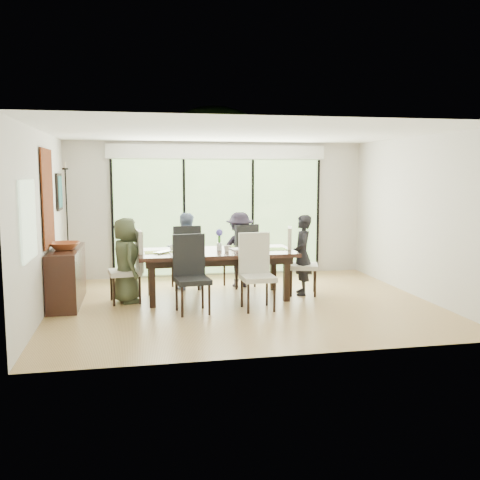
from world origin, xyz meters
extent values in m
cube|color=olive|center=(0.00, 0.00, -0.01)|extent=(6.00, 5.00, 0.01)
cube|color=white|center=(0.00, 0.00, 2.71)|extent=(6.00, 5.00, 0.01)
cube|color=beige|center=(0.00, 2.51, 1.35)|extent=(6.00, 0.02, 2.70)
cube|color=white|center=(0.00, -2.51, 1.35)|extent=(6.00, 0.02, 2.70)
cube|color=silver|center=(-3.01, 0.00, 1.35)|extent=(0.02, 5.00, 2.70)
cube|color=silver|center=(3.01, 0.00, 1.35)|extent=(0.02, 5.00, 2.70)
cube|color=#598C3F|center=(0.00, 2.47, 1.20)|extent=(4.20, 0.02, 2.30)
cube|color=white|center=(0.00, 2.46, 2.50)|extent=(4.40, 0.06, 0.28)
cube|color=black|center=(-2.10, 2.46, 1.20)|extent=(0.05, 0.04, 2.30)
cube|color=black|center=(-0.70, 2.46, 1.20)|extent=(0.05, 0.04, 2.30)
cube|color=black|center=(0.70, 2.46, 1.20)|extent=(0.05, 0.04, 2.30)
cube|color=black|center=(2.10, 2.46, 1.20)|extent=(0.05, 0.04, 2.30)
cube|color=#8CAD7F|center=(-2.97, -1.20, 1.50)|extent=(0.02, 0.90, 1.00)
cube|color=brown|center=(0.00, 3.40, -0.05)|extent=(6.00, 1.80, 0.10)
cube|color=#543124|center=(0.00, 4.20, 0.55)|extent=(6.00, 0.08, 0.06)
sphere|color=#14380F|center=(-1.80, 5.20, 1.44)|extent=(3.20, 3.20, 3.20)
sphere|color=#14380F|center=(0.40, 5.80, 1.80)|extent=(4.00, 4.00, 4.00)
sphere|color=#14380F|center=(2.20, 5.00, 1.26)|extent=(2.80, 2.80, 2.80)
sphere|color=#14380F|center=(-0.60, 6.50, 1.62)|extent=(3.60, 3.60, 3.60)
cube|color=black|center=(-0.35, 0.47, 0.77)|extent=(2.56, 1.17, 0.06)
cube|color=black|center=(-0.35, 0.47, 0.67)|extent=(2.35, 0.96, 0.11)
cube|color=black|center=(-1.43, 0.04, 0.37)|extent=(0.10, 0.10, 0.74)
cube|color=black|center=(0.73, 0.04, 0.37)|extent=(0.10, 0.10, 0.74)
cube|color=black|center=(-1.43, 0.90, 0.37)|extent=(0.10, 0.10, 0.74)
cube|color=black|center=(0.73, 0.90, 0.37)|extent=(0.10, 0.10, 0.74)
imported|color=#3B432D|center=(-1.83, 0.47, 0.69)|extent=(0.55, 0.72, 1.38)
imported|color=black|center=(1.13, 0.47, 0.69)|extent=(0.52, 0.71, 1.38)
imported|color=#7E91B6|center=(-0.80, 1.30, 0.69)|extent=(0.66, 0.43, 1.38)
imported|color=black|center=(0.20, 1.30, 0.69)|extent=(0.66, 0.42, 1.38)
cube|color=#90A139|center=(-1.30, 0.47, 0.80)|extent=(0.47, 0.34, 0.01)
cube|color=#70A73B|center=(0.60, 0.47, 0.80)|extent=(0.47, 0.34, 0.01)
cube|color=#6A9E38|center=(-0.80, 0.87, 0.80)|extent=(0.47, 0.34, 0.01)
cube|color=#8BB841|center=(0.20, 0.87, 0.80)|extent=(0.47, 0.34, 0.01)
cube|color=white|center=(-0.90, 0.17, 0.80)|extent=(0.47, 0.34, 0.01)
cube|color=black|center=(-0.70, 0.82, 0.81)|extent=(0.28, 0.19, 0.01)
cube|color=black|center=(0.15, 0.82, 0.81)|extent=(0.26, 0.18, 0.01)
cube|color=white|center=(0.35, 0.42, 0.80)|extent=(0.32, 0.23, 0.00)
cube|color=white|center=(-0.90, 0.17, 0.82)|extent=(0.28, 0.28, 0.03)
cube|color=orange|center=(-0.90, 0.17, 0.84)|extent=(0.21, 0.21, 0.01)
cylinder|color=silver|center=(-0.30, 0.52, 0.86)|extent=(0.09, 0.09, 0.13)
cylinder|color=#337226|center=(-0.30, 0.52, 0.99)|extent=(0.04, 0.04, 0.17)
sphere|color=#534AB9|center=(-0.30, 0.52, 1.10)|extent=(0.12, 0.12, 0.12)
imported|color=silver|center=(-1.20, 0.37, 0.81)|extent=(0.40, 0.42, 0.03)
imported|color=white|center=(-1.05, 0.62, 0.85)|extent=(0.18, 0.18, 0.10)
imported|color=white|center=(-0.20, 0.37, 0.85)|extent=(0.14, 0.14, 0.10)
imported|color=white|center=(0.45, 0.57, 0.85)|extent=(0.17, 0.17, 0.10)
imported|color=white|center=(-0.10, 0.52, 0.81)|extent=(0.23, 0.27, 0.02)
cube|color=black|center=(-2.76, 0.56, 0.45)|extent=(0.45, 1.58, 0.89)
imported|color=brown|center=(-2.76, 0.46, 0.95)|extent=(0.47, 0.47, 0.11)
cylinder|color=black|center=(-2.76, 0.91, 0.91)|extent=(0.10, 0.10, 0.04)
cylinder|color=black|center=(-2.76, 0.91, 1.53)|extent=(0.02, 0.02, 1.24)
cylinder|color=black|center=(-2.76, 0.91, 2.15)|extent=(0.10, 0.10, 0.03)
cylinder|color=silver|center=(-2.76, 0.91, 2.21)|extent=(0.04, 0.04, 0.10)
cube|color=maroon|center=(-2.97, 0.40, 1.70)|extent=(0.02, 1.00, 1.50)
cube|color=black|center=(-2.97, 1.70, 1.75)|extent=(0.03, 0.55, 0.65)
cube|color=#17484B|center=(-2.95, 1.70, 1.75)|extent=(0.01, 0.45, 0.55)
camera|label=1|loc=(-1.67, -8.20, 2.08)|focal=40.00mm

